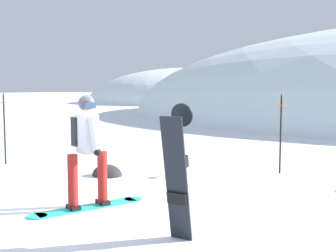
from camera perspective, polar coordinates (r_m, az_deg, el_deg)
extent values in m
plane|color=white|center=(6.83, -14.60, -10.33)|extent=(300.00, 300.00, 0.00)
ellipsoid|color=white|center=(53.28, 2.41, 3.20)|extent=(25.60, 23.04, 8.83)
cube|color=#23B7A3|center=(6.53, -10.84, -10.87)|extent=(0.92, 1.53, 0.02)
cylinder|color=#23B7A3|center=(6.88, -4.82, -9.98)|extent=(0.28, 0.28, 0.02)
cylinder|color=#23B7A3|center=(6.26, -17.49, -11.72)|extent=(0.28, 0.28, 0.02)
cube|color=black|center=(6.62, -8.92, -10.25)|extent=(0.29, 0.23, 0.06)
cube|color=black|center=(6.43, -12.83, -10.78)|extent=(0.29, 0.23, 0.06)
cylinder|color=maroon|center=(6.53, -8.97, -7.03)|extent=(0.15, 0.15, 0.82)
cylinder|color=maroon|center=(6.34, -12.90, -7.47)|extent=(0.15, 0.15, 0.82)
cube|color=silver|center=(6.32, -11.01, -1.04)|extent=(0.42, 0.35, 0.58)
cylinder|color=silver|center=(6.53, -11.84, -0.86)|extent=(0.17, 0.20, 0.57)
cylinder|color=silver|center=(6.11, -10.13, -1.23)|extent=(0.17, 0.20, 0.57)
sphere|color=black|center=(6.59, -11.55, -2.98)|extent=(0.11, 0.11, 0.11)
sphere|color=black|center=(6.14, -9.67, -3.55)|extent=(0.11, 0.11, 0.11)
cube|color=#232328|center=(6.50, -11.74, -0.70)|extent=(0.28, 0.33, 0.44)
cube|color=#232328|center=(6.60, -12.07, -1.32)|extent=(0.14, 0.21, 0.20)
sphere|color=beige|center=(6.28, -11.08, 2.82)|extent=(0.21, 0.21, 0.21)
sphere|color=#4C4C56|center=(6.28, -11.08, 3.09)|extent=(0.25, 0.25, 0.25)
cube|color=navy|center=(6.17, -10.58, 2.78)|extent=(0.10, 0.17, 0.08)
cube|color=black|center=(4.87, 1.15, -7.38)|extent=(0.28, 0.30, 1.50)
cylinder|color=black|center=(4.89, 1.94, 1.51)|extent=(0.28, 0.07, 0.28)
cube|color=black|center=(4.85, 1.32, -4.78)|extent=(0.25, 0.09, 0.15)
cube|color=black|center=(4.95, 1.31, -9.80)|extent=(0.25, 0.09, 0.15)
cylinder|color=black|center=(9.14, 15.16, -1.23)|extent=(0.04, 0.04, 1.64)
cylinder|color=orange|center=(9.10, 15.26, 2.77)|extent=(0.20, 0.20, 0.02)
cone|color=black|center=(9.09, 15.29, 4.16)|extent=(0.04, 0.04, 0.08)
cylinder|color=black|center=(10.62, -21.48, -0.48)|extent=(0.04, 0.04, 1.66)
cylinder|color=orange|center=(10.58, -21.60, 3.01)|extent=(0.20, 0.20, 0.02)
cone|color=black|center=(10.57, -21.64, 4.21)|extent=(0.04, 0.04, 0.08)
ellipsoid|color=#282628|center=(8.80, -8.35, -6.74)|extent=(0.66, 0.56, 0.46)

